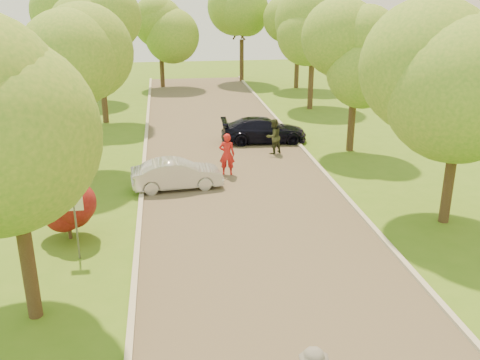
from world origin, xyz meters
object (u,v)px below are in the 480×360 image
street_sign (75,212)px  silver_sedan (177,174)px  person_olive (273,136)px  dark_sedan (264,130)px  person_striped (227,154)px

street_sign → silver_sedan: (3.22, 5.77, -0.94)m
street_sign → person_olive: bearing=50.8°
street_sign → dark_sedan: 14.68m
person_striped → person_olive: person_striped is taller
silver_sedan → person_olive: (4.96, 4.26, 0.27)m
street_sign → person_striped: (5.49, 7.17, -0.61)m
silver_sedan → person_olive: person_olive is taller
person_olive → dark_sedan: bearing=-118.3°
person_striped → street_sign: bearing=63.5°
dark_sedan → person_striped: 5.68m
dark_sedan → person_olive: bearing=-175.2°
street_sign → dark_sedan: (8.10, 12.20, -0.90)m
dark_sedan → person_olive: size_ratio=2.58×
dark_sedan → person_olive: person_olive is taller
person_striped → dark_sedan: bearing=-106.5°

